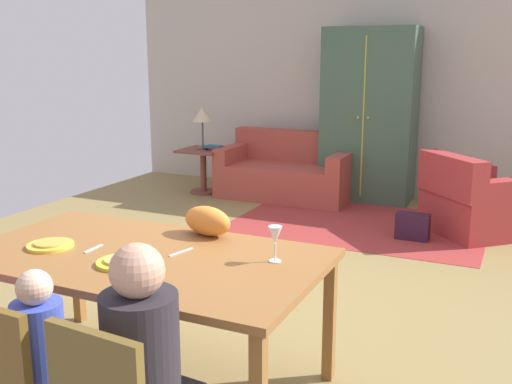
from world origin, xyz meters
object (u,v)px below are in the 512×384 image
(plate_near_man, at_px, (50,245))
(cat, at_px, (208,221))
(handbag, at_px, (413,227))
(book_lower, at_px, (219,149))
(dining_chair_child, at_px, (15,382))
(plate_near_child, at_px, (121,263))
(person_child, at_px, (48,375))
(armoire, at_px, (369,115))
(dining_table, at_px, (143,265))
(couch, at_px, (287,173))
(table_lamp, at_px, (202,116))
(armchair, at_px, (474,203))
(side_table, at_px, (203,164))
(book_upper, at_px, (213,147))
(wine_glass, at_px, (275,237))

(plate_near_man, relative_size, cat, 0.78)
(handbag, bearing_deg, book_lower, 160.65)
(plate_near_man, bearing_deg, dining_chair_child, -56.15)
(dining_chair_child, xyz_separation_m, handbag, (0.84, 4.18, -0.36))
(plate_near_child, height_order, book_lower, plate_near_child)
(person_child, xyz_separation_m, armoire, (-0.01, 5.47, 0.62))
(dining_table, xyz_separation_m, plate_near_man, (-0.52, -0.12, 0.07))
(plate_near_man, relative_size, plate_near_child, 1.00)
(dining_chair_child, height_order, couch, dining_chair_child)
(dining_chair_child, bearing_deg, dining_table, 89.81)
(dining_table, distance_m, handbag, 3.44)
(armoire, bearing_deg, table_lamp, -164.50)
(dining_chair_child, height_order, person_child, person_child)
(plate_near_man, height_order, armchair, armchair)
(person_child, relative_size, side_table, 1.59)
(book_upper, bearing_deg, side_table, -179.90)
(dining_table, bearing_deg, person_child, -89.91)
(plate_near_child, xyz_separation_m, couch, (-0.95, 4.63, -0.47))
(dining_table, bearing_deg, handbag, 75.69)
(dining_table, height_order, book_lower, dining_table)
(cat, bearing_deg, dining_chair_child, -83.89)
(plate_near_child, distance_m, handbag, 3.62)
(couch, bearing_deg, handbag, -32.88)
(book_lower, bearing_deg, side_table, -171.56)
(couch, height_order, handbag, couch)
(book_upper, bearing_deg, dining_table, -65.82)
(dining_table, bearing_deg, couch, 102.10)
(wine_glass, relative_size, armchair, 0.15)
(book_upper, bearing_deg, armchair, -7.71)
(side_table, bearing_deg, dining_table, -64.10)
(side_table, xyz_separation_m, book_lower, (0.22, 0.03, 0.22))
(dining_table, bearing_deg, plate_near_child, -90.00)
(person_child, height_order, armoire, armoire)
(table_lamp, bearing_deg, armchair, -7.37)
(cat, bearing_deg, plate_near_child, -91.06)
(wine_glass, height_order, book_lower, wine_glass)
(dining_table, relative_size, wine_glass, 10.20)
(armchair, relative_size, armoire, 0.58)
(cat, xyz_separation_m, couch, (-1.10, 4.01, -0.54))
(dining_chair_child, bearing_deg, cat, 83.42)
(plate_near_child, xyz_separation_m, person_child, (0.00, -0.54, -0.34))
(handbag, bearing_deg, cat, -103.56)
(wine_glass, relative_size, handbag, 0.58)
(plate_near_man, distance_m, handbag, 3.72)
(cat, xyz_separation_m, armoire, (-0.16, 4.32, 0.20))
(plate_near_child, distance_m, cat, 0.64)
(handbag, bearing_deg, plate_near_child, -103.59)
(dining_chair_child, xyz_separation_m, person_child, (0.00, 0.17, -0.06))
(side_table, bearing_deg, couch, 13.43)
(armoire, xyz_separation_m, table_lamp, (-2.03, -0.56, -0.04))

